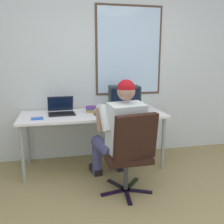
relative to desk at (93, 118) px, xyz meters
The scene contains 9 objects.
wall_rear 0.77m from the desk, 59.19° to the left, with size 5.70×0.08×2.51m.
desk is the anchor object (origin of this frame).
office_chair 0.89m from the desk, 72.14° to the right, with size 0.57×0.57×0.92m.
person_seated 0.62m from the desk, 68.83° to the right, with size 0.60×0.85×1.23m.
crt_monitor 0.49m from the desk, ahead, with size 0.43×0.32×0.35m.
laptop 0.43m from the desk, 167.32° to the left, with size 0.35×0.34×0.22m.
wine_glass 0.22m from the desk, 66.76° to the right, with size 0.08×0.08×0.15m.
book_stack 0.14m from the desk, 91.63° to the left, with size 0.18×0.16×0.08m.
cd_case 0.72m from the desk, 167.73° to the right, with size 0.16×0.14×0.01m.
Camera 1 is at (-0.69, -1.58, 1.46)m, focal length 40.36 mm.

